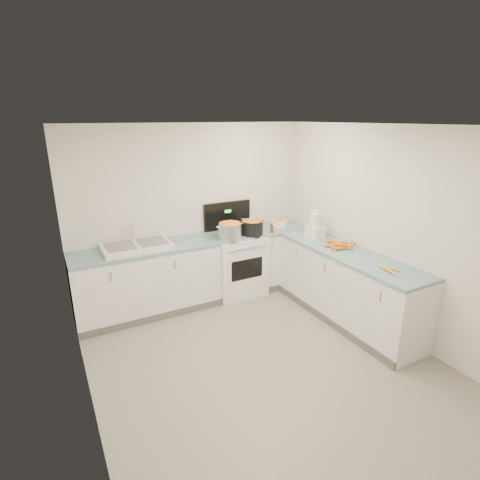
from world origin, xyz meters
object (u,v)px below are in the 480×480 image
mixing_bowl (279,223)px  food_processor (315,226)px  extract_bottle (272,229)px  spice_jar (273,229)px  sink (137,246)px  black_pot (252,228)px  stove (236,263)px  steel_pot (230,232)px

mixing_bowl → food_processor: 0.73m
extract_bottle → spice_jar: extract_bottle is taller
food_processor → sink: bearing=163.2°
black_pot → mixing_bowl: (0.58, 0.16, -0.04)m
sink → mixing_bowl: sink is taller
spice_jar → food_processor: (0.36, -0.52, 0.12)m
black_pot → stove: bearing=142.2°
mixing_bowl → spice_jar: size_ratio=2.60×
stove → black_pot: (0.19, -0.14, 0.56)m
sink → black_pot: bearing=-5.6°
steel_pot → food_processor: 1.20m
food_processor → steel_pot: bearing=154.1°
sink → spice_jar: sink is taller
mixing_bowl → food_processor: bearing=-79.3°
stove → spice_jar: stove is taller
steel_pot → food_processor: size_ratio=0.85×
stove → steel_pot: (-0.18, -0.17, 0.57)m
stove → extract_bottle: size_ratio=11.88×
steel_pot → mixing_bowl: (0.95, 0.18, -0.05)m
extract_bottle → black_pot: bearing=168.2°
sink → steel_pot: bearing=-8.2°
sink → mixing_bowl: 2.22m
steel_pot → black_pot: size_ratio=1.06×
sink → extract_bottle: size_ratio=7.51×
sink → mixing_bowl: bearing=-0.0°
stove → sink: bearing=179.4°
mixing_bowl → extract_bottle: size_ratio=2.11×
extract_bottle → stove: bearing=157.0°
extract_bottle → food_processor: food_processor is taller
mixing_bowl → food_processor: size_ratio=0.61×
steel_pot → mixing_bowl: 0.97m
black_pot → extract_bottle: black_pot is taller
black_pot → extract_bottle: 0.31m
black_pot → spice_jar: bearing=-4.8°
stove → food_processor: size_ratio=3.45×
spice_jar → sink: bearing=174.6°
stove → mixing_bowl: size_ratio=5.64×
extract_bottle → food_processor: 0.65m
steel_pot → food_processor: food_processor is taller
steel_pot → mixing_bowl: size_ratio=1.38×
sink → extract_bottle: sink is taller
stove → extract_bottle: 0.74m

